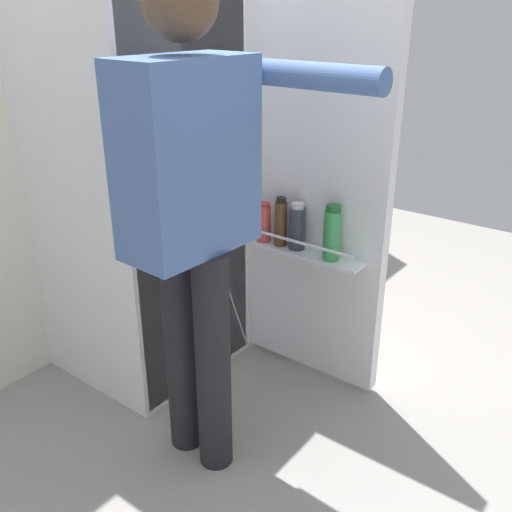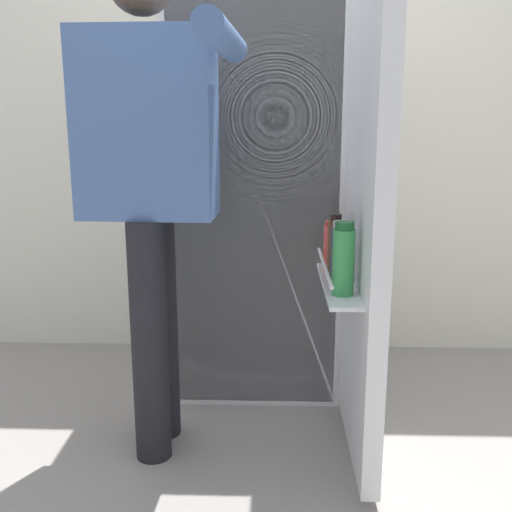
{
  "view_description": "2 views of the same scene",
  "coord_description": "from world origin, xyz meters",
  "views": [
    {
      "loc": [
        -1.53,
        -1.22,
        1.52
      ],
      "look_at": [
        -0.06,
        -0.1,
        0.71
      ],
      "focal_mm": 40.1,
      "sensor_mm": 36.0,
      "label": 1
    },
    {
      "loc": [
        0.08,
        -1.94,
        1.13
      ],
      "look_at": [
        0.02,
        -0.09,
        0.7
      ],
      "focal_mm": 41.72,
      "sensor_mm": 36.0,
      "label": 2
    }
  ],
  "objects": [
    {
      "name": "person",
      "position": [
        -0.32,
        -0.05,
        0.98
      ],
      "size": [
        0.53,
        0.75,
        1.64
      ],
      "color": "black",
      "rests_on": "ground_plane"
    },
    {
      "name": "ground_plane",
      "position": [
        0.0,
        0.0,
        0.0
      ],
      "size": [
        5.42,
        5.42,
        0.0
      ],
      "primitive_type": "plane",
      "color": "gray"
    },
    {
      "name": "kitchen_wall",
      "position": [
        0.0,
        0.95,
        1.3
      ],
      "size": [
        4.4,
        0.1,
        2.59
      ],
      "primitive_type": "cube",
      "color": "silver",
      "rests_on": "ground_plane"
    },
    {
      "name": "refrigerator",
      "position": [
        0.03,
        0.52,
        0.89
      ],
      "size": [
        0.73,
        1.29,
        1.78
      ],
      "color": "white",
      "rests_on": "ground_plane"
    }
  ]
}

